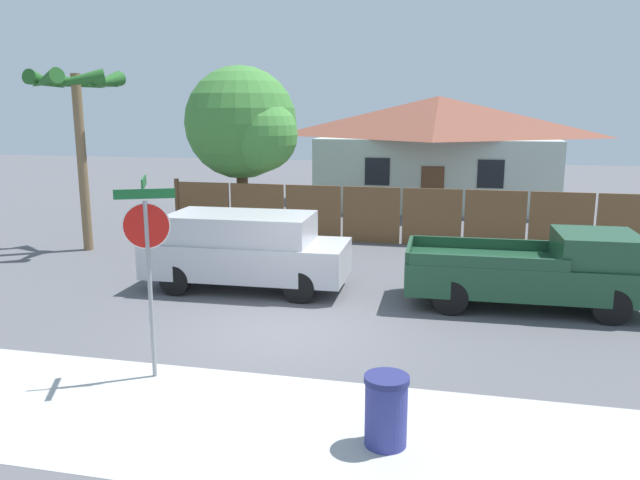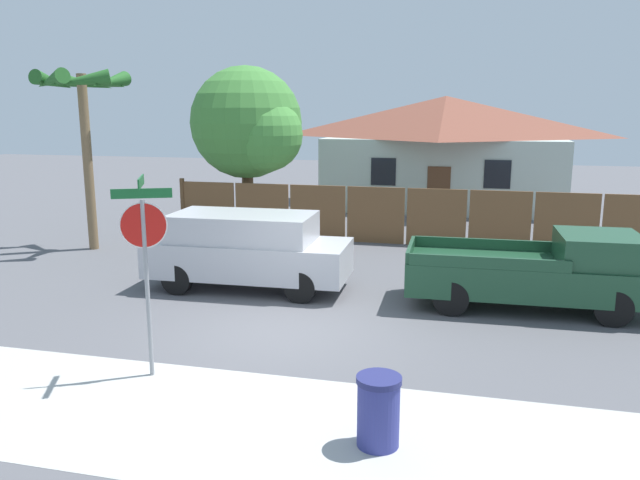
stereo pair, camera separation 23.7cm
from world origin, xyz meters
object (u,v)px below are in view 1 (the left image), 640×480
at_px(palm_tree, 77,97).
at_px(oak_tree, 245,125).
at_px(house, 437,149).
at_px(trash_bin, 386,410).
at_px(red_suv, 246,249).
at_px(orange_pickup, 538,270).
at_px(stop_sign, 147,244).

bearing_deg(palm_tree, oak_tree, 48.52).
distance_m(house, trash_bin, 21.24).
relative_size(palm_tree, red_suv, 1.11).
xyz_separation_m(house, red_suv, (-3.82, -14.80, -1.50)).
bearing_deg(red_suv, palm_tree, 152.87).
xyz_separation_m(house, orange_pickup, (2.77, -14.79, -1.65)).
xyz_separation_m(palm_tree, trash_bin, (10.21, -9.29, -4.09)).
bearing_deg(orange_pickup, palm_tree, 165.56).
relative_size(oak_tree, orange_pickup, 1.11).
height_order(palm_tree, trash_bin, palm_tree).
bearing_deg(stop_sign, palm_tree, 103.81).
bearing_deg(orange_pickup, oak_tree, 140.49).
distance_m(house, red_suv, 15.35).
height_order(oak_tree, trash_bin, oak_tree).
distance_m(oak_tree, red_suv, 7.96).
relative_size(house, orange_pickup, 2.08).
xyz_separation_m(oak_tree, red_suv, (2.44, -7.08, -2.68)).
bearing_deg(red_suv, house, 74.06).
bearing_deg(palm_tree, house, 50.07).
distance_m(red_suv, stop_sign, 5.23).
relative_size(oak_tree, stop_sign, 1.77).
xyz_separation_m(palm_tree, stop_sign, (6.34, -8.02, -2.39)).
bearing_deg(stop_sign, trash_bin, -42.65).
distance_m(house, palm_tree, 15.61).
xyz_separation_m(red_suv, orange_pickup, (6.59, 0.01, -0.15)).
relative_size(oak_tree, trash_bin, 6.06).
bearing_deg(trash_bin, red_suv, 122.84).
bearing_deg(palm_tree, red_suv, -25.67).
height_order(orange_pickup, stop_sign, stop_sign).
bearing_deg(red_suv, orange_pickup, -1.40).
relative_size(palm_tree, stop_sign, 1.66).
bearing_deg(oak_tree, palm_tree, -131.48).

